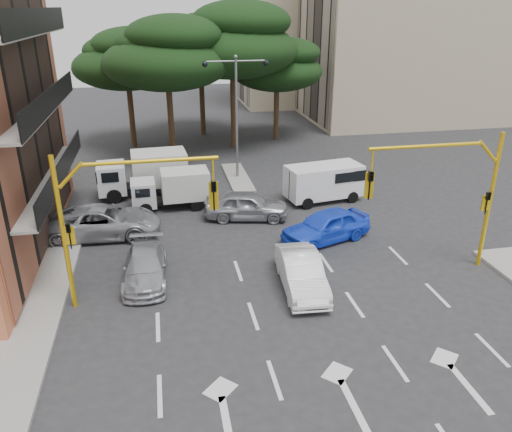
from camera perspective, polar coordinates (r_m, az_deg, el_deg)
The scene contains 20 objects.
ground at distance 19.36m, azimuth 5.60°, elevation -10.66°, with size 120.00×120.00×0.00m, color #28282B.
median_strip at distance 33.49m, azimuth -2.13°, elevation 4.44°, with size 1.40×6.00×0.15m, color gray.
apartment_beige_near at distance 53.54m, azimuth 17.69°, elevation 20.50°, with size 20.20×12.15×18.70m.
apartment_beige_far at distance 62.06m, azimuth 5.97°, elevation 20.64°, with size 16.20×12.15×16.70m.
pine_left_near at distance 37.48m, azimuth -10.11°, elevation 17.88°, with size 9.15×9.15×10.23m.
pine_center at distance 39.86m, azimuth -2.66°, elevation 19.47°, with size 9.98×9.98×11.16m.
pine_left_far at distance 41.56m, azimuth -14.54°, elevation 17.03°, with size 8.32×8.32×9.30m.
pine_right at distance 42.76m, azimuth 2.51°, elevation 16.90°, with size 7.49×7.49×8.37m.
pine_back at distance 44.62m, azimuth -6.35°, elevation 18.83°, with size 9.15×9.15×10.23m.
signal_mast_right at distance 22.04m, azimuth 21.74°, elevation 3.31°, with size 5.79×0.37×6.00m.
signal_mast_left at distance 18.75m, azimuth -16.12°, elevation 0.75°, with size 5.79×0.37×6.00m.
street_lamp_center at distance 32.20m, azimuth -2.27°, elevation 13.52°, with size 4.16×0.36×7.77m.
car_white_hatch at distance 20.35m, azimuth 5.21°, elevation -6.45°, with size 1.53×4.38×1.44m, color white.
car_blue_compact at distance 24.52m, azimuth 8.00°, elevation -1.12°, with size 1.84×4.57×1.56m, color blue.
car_silver_wagon at distance 21.41m, azimuth -12.54°, elevation -5.67°, with size 1.75×4.31×1.25m, color #AAACB2.
car_silver_cross_a at distance 25.87m, azimuth -17.09°, elevation -0.63°, with size 2.59×5.62×1.56m, color #A3A5AB.
car_silver_cross_b at distance 26.83m, azimuth -1.09°, elevation 1.24°, with size 1.81×4.49×1.53m, color #9B9DA3.
van_white at distance 29.55m, azimuth 7.72°, elevation 3.79°, with size 1.98×4.39×2.19m, color white, non-canonical shape.
box_truck_a at distance 30.86m, azimuth -12.72°, elevation 4.68°, with size 2.25×5.35×2.63m, color white, non-canonical shape.
box_truck_b at distance 28.57m, azimuth -9.66°, elevation 2.97°, with size 1.85×4.41×2.17m, color silver, non-canonical shape.
Camera 1 is at (-4.93, -15.39, 10.66)m, focal length 35.00 mm.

